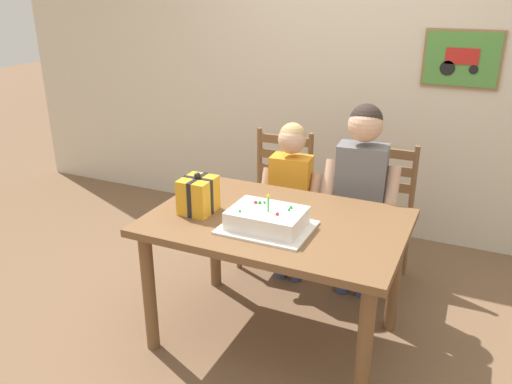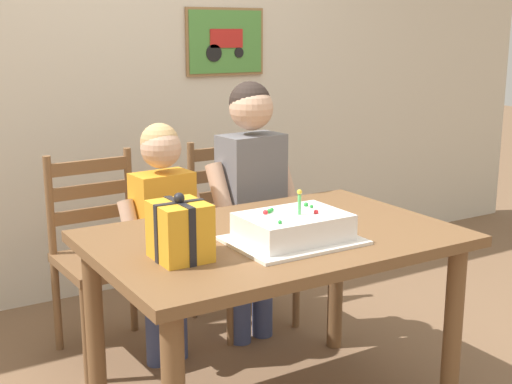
{
  "view_description": "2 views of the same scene",
  "coord_description": "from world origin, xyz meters",
  "px_view_note": "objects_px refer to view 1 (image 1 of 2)",
  "views": [
    {
      "loc": [
        0.92,
        -2.25,
        1.86
      ],
      "look_at": [
        -0.09,
        -0.05,
        0.89
      ],
      "focal_mm": 36.42,
      "sensor_mm": 36.0,
      "label": 1
    },
    {
      "loc": [
        -1.31,
        -2.03,
        1.46
      ],
      "look_at": [
        -0.09,
        -0.02,
        0.91
      ],
      "focal_mm": 48.39,
      "sensor_mm": 36.0,
      "label": 2
    }
  ],
  "objects_px": {
    "dining_table": "(276,237)",
    "child_younger": "(291,188)",
    "gift_box_red_large": "(198,195)",
    "child_older": "(361,185)",
    "chair_left": "(277,198)",
    "chair_right": "(376,216)",
    "birthday_cake": "(268,220)"
  },
  "relations": [
    {
      "from": "child_younger",
      "to": "chair_left",
      "type": "bearing_deg",
      "value": 129.14
    },
    {
      "from": "dining_table",
      "to": "chair_left",
      "type": "distance_m",
      "value": 0.94
    },
    {
      "from": "chair_left",
      "to": "chair_right",
      "type": "relative_size",
      "value": 1.0
    },
    {
      "from": "dining_table",
      "to": "birthday_cake",
      "type": "distance_m",
      "value": 0.2
    },
    {
      "from": "dining_table",
      "to": "child_younger",
      "type": "xyz_separation_m",
      "value": [
        -0.16,
        0.63,
        0.02
      ]
    },
    {
      "from": "dining_table",
      "to": "gift_box_red_large",
      "type": "xyz_separation_m",
      "value": [
        -0.41,
        -0.08,
        0.2
      ]
    },
    {
      "from": "gift_box_red_large",
      "to": "birthday_cake",
      "type": "bearing_deg",
      "value": -5.59
    },
    {
      "from": "birthday_cake",
      "to": "dining_table",
      "type": "bearing_deg",
      "value": 92.07
    },
    {
      "from": "birthday_cake",
      "to": "child_younger",
      "type": "distance_m",
      "value": 0.78
    },
    {
      "from": "gift_box_red_large",
      "to": "chair_left",
      "type": "bearing_deg",
      "value": 86.24
    },
    {
      "from": "child_younger",
      "to": "gift_box_red_large",
      "type": "bearing_deg",
      "value": -109.43
    },
    {
      "from": "gift_box_red_large",
      "to": "chair_right",
      "type": "height_order",
      "value": "gift_box_red_large"
    },
    {
      "from": "chair_right",
      "to": "child_younger",
      "type": "height_order",
      "value": "child_younger"
    },
    {
      "from": "birthday_cake",
      "to": "chair_right",
      "type": "relative_size",
      "value": 0.48
    },
    {
      "from": "chair_left",
      "to": "chair_right",
      "type": "xyz_separation_m",
      "value": [
        0.7,
        0.0,
        0.0
      ]
    },
    {
      "from": "gift_box_red_large",
      "to": "child_older",
      "type": "distance_m",
      "value": 1.0
    },
    {
      "from": "child_older",
      "to": "dining_table",
      "type": "bearing_deg",
      "value": -114.16
    },
    {
      "from": "chair_right",
      "to": "child_older",
      "type": "xyz_separation_m",
      "value": [
        -0.07,
        -0.23,
        0.29
      ]
    },
    {
      "from": "birthday_cake",
      "to": "chair_right",
      "type": "height_order",
      "value": "birthday_cake"
    },
    {
      "from": "chair_left",
      "to": "child_younger",
      "type": "xyz_separation_m",
      "value": [
        0.19,
        -0.23,
        0.19
      ]
    },
    {
      "from": "child_younger",
      "to": "dining_table",
      "type": "bearing_deg",
      "value": -75.5
    },
    {
      "from": "birthday_cake",
      "to": "gift_box_red_large",
      "type": "distance_m",
      "value": 0.42
    },
    {
      "from": "gift_box_red_large",
      "to": "child_older",
      "type": "xyz_separation_m",
      "value": [
        0.7,
        0.71,
        -0.08
      ]
    },
    {
      "from": "chair_left",
      "to": "child_older",
      "type": "relative_size",
      "value": 0.74
    },
    {
      "from": "child_younger",
      "to": "birthday_cake",
      "type": "bearing_deg",
      "value": -77.48
    },
    {
      "from": "child_older",
      "to": "birthday_cake",
      "type": "bearing_deg",
      "value": -110.25
    },
    {
      "from": "chair_right",
      "to": "child_younger",
      "type": "xyz_separation_m",
      "value": [
        -0.51,
        -0.23,
        0.19
      ]
    },
    {
      "from": "birthday_cake",
      "to": "chair_right",
      "type": "bearing_deg",
      "value": 70.7
    },
    {
      "from": "chair_left",
      "to": "child_younger",
      "type": "distance_m",
      "value": 0.35
    },
    {
      "from": "child_older",
      "to": "child_younger",
      "type": "height_order",
      "value": "child_older"
    },
    {
      "from": "gift_box_red_large",
      "to": "chair_right",
      "type": "distance_m",
      "value": 1.27
    },
    {
      "from": "child_younger",
      "to": "child_older",
      "type": "bearing_deg",
      "value": -0.05
    }
  ]
}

